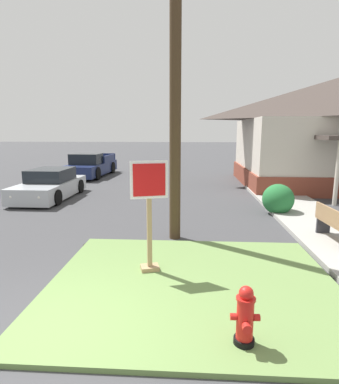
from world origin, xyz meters
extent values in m
plane|color=#3D3D3F|center=(0.00, 0.00, 0.00)|extent=(160.00, 160.00, 0.00)
cube|color=#668447|center=(2.11, 1.74, 0.04)|extent=(5.31, 4.48, 0.08)
cube|color=#9E9B93|center=(5.96, 5.27, 0.06)|extent=(2.20, 14.10, 0.12)
cylinder|color=black|center=(2.76, 0.06, 0.12)|extent=(0.28, 0.28, 0.08)
cylinder|color=red|center=(2.76, 0.06, 0.43)|extent=(0.22, 0.22, 0.55)
cylinder|color=red|center=(2.76, 0.06, 0.72)|extent=(0.25, 0.25, 0.03)
sphere|color=red|center=(2.76, 0.06, 0.80)|extent=(0.19, 0.19, 0.19)
cube|color=red|center=(2.76, 0.06, 0.87)|extent=(0.04, 0.04, 0.04)
cylinder|color=red|center=(2.61, 0.06, 0.46)|extent=(0.08, 0.09, 0.09)
cylinder|color=red|center=(2.91, 0.06, 0.46)|extent=(0.08, 0.09, 0.09)
cylinder|color=red|center=(2.76, -0.10, 0.41)|extent=(0.12, 0.09, 0.12)
cube|color=#A3845B|center=(1.25, 2.23, 1.16)|extent=(0.11, 0.11, 2.15)
cube|color=#A3845B|center=(1.25, 2.23, 0.12)|extent=(0.42, 0.37, 0.08)
cube|color=white|center=(1.26, 2.18, 1.93)|extent=(0.70, 0.21, 0.73)
cube|color=red|center=(1.26, 2.17, 1.93)|extent=(0.60, 0.18, 0.62)
cylinder|color=black|center=(-0.29, 3.72, 0.01)|extent=(0.70, 0.70, 0.02)
cube|color=#ADB2B7|center=(-3.93, 9.22, 0.41)|extent=(1.83, 4.13, 0.64)
cube|color=black|center=(-3.93, 9.42, 0.97)|extent=(1.56, 1.91, 0.56)
cylinder|color=black|center=(-3.10, 7.93, 0.31)|extent=(0.23, 0.62, 0.62)
cylinder|color=black|center=(-4.79, 7.95, 0.31)|extent=(0.23, 0.62, 0.62)
cylinder|color=black|center=(-3.08, 10.49, 0.31)|extent=(0.23, 0.62, 0.62)
cylinder|color=black|center=(-4.77, 10.50, 0.31)|extent=(0.23, 0.62, 0.62)
sphere|color=white|center=(-3.41, 7.20, 0.47)|extent=(0.14, 0.14, 0.14)
sphere|color=red|center=(-3.38, 11.23, 0.47)|extent=(0.12, 0.12, 0.12)
sphere|color=white|center=(-4.49, 7.21, 0.47)|extent=(0.14, 0.14, 0.14)
sphere|color=red|center=(-4.45, 11.24, 0.47)|extent=(0.12, 0.12, 0.12)
cube|color=#19234C|center=(-4.26, 16.02, 0.50)|extent=(2.22, 5.25, 0.68)
cube|color=black|center=(-4.29, 15.30, 1.14)|extent=(1.80, 1.42, 0.68)
cube|color=#19234C|center=(-3.28, 16.88, 1.06)|extent=(0.20, 2.17, 0.44)
cube|color=#19234C|center=(-5.15, 16.97, 1.06)|extent=(0.20, 2.17, 0.44)
cube|color=#19234C|center=(-4.13, 18.55, 1.06)|extent=(1.78, 0.19, 0.44)
cylinder|color=black|center=(-3.41, 14.43, 0.38)|extent=(0.30, 0.77, 0.76)
cylinder|color=black|center=(-5.26, 14.52, 0.38)|extent=(0.30, 0.77, 0.76)
cylinder|color=black|center=(-3.26, 17.52, 0.38)|extent=(0.30, 0.77, 0.76)
cylinder|color=black|center=(-5.11, 17.61, 0.38)|extent=(0.30, 0.77, 0.76)
cube|color=#93704C|center=(5.71, 4.05, 0.56)|extent=(0.49, 1.59, 0.06)
cube|color=#93704C|center=(5.53, 4.04, 0.78)|extent=(0.15, 1.57, 0.38)
cube|color=#2D2D33|center=(5.67, 4.75, 0.33)|extent=(0.36, 0.08, 0.41)
cylinder|color=#42301E|center=(1.65, 4.42, 4.92)|extent=(0.29, 0.29, 9.83)
cube|color=brown|center=(9.92, 13.41, 0.45)|extent=(9.98, 7.10, 0.90)
cylinder|color=beige|center=(7.67, 8.61, 1.29)|extent=(0.16, 0.16, 2.58)
ellipsoid|color=#256D35|center=(5.10, 7.14, 0.53)|extent=(1.07, 1.07, 1.05)
camera|label=1|loc=(2.01, -3.70, 2.84)|focal=29.50mm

